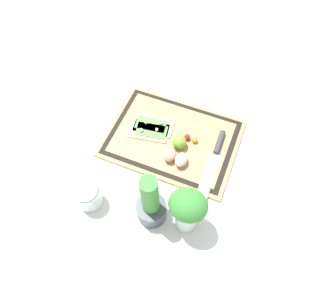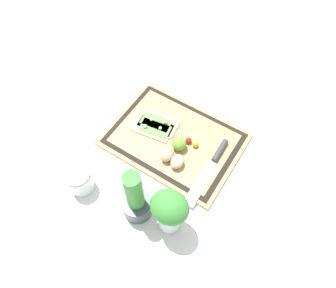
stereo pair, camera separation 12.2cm
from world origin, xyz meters
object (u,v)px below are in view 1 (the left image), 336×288
herb_pot (151,205)px  sauce_jar (88,196)px  lime (179,142)px  herb_glass (188,209)px  pizza_slice_far (149,131)px  egg_pink (181,160)px  knife (216,153)px  egg_brown (170,155)px  cherry_tomato_red (187,137)px  pizza_slice_near (153,125)px  cherry_tomato_yellow (195,140)px

herb_pot → sauce_jar: herb_pot is taller
lime → herb_glass: size_ratio=0.27×
pizza_slice_far → herb_pot: herb_pot is taller
lime → egg_pink: bearing=115.7°
knife → herb_glass: size_ratio=1.50×
egg_brown → herb_pot: size_ratio=0.23×
cherry_tomato_red → lime: bearing=66.0°
lime → cherry_tomato_red: size_ratio=2.24×
cherry_tomato_red → herb_glass: bearing=109.4°
egg_brown → cherry_tomato_red: size_ratio=2.42×
knife → egg_pink: egg_pink is taller
sauce_jar → lime: bearing=-123.7°
egg_pink → lime: lime is taller
lime → sauce_jar: bearing=56.3°
cherry_tomato_red → egg_pink: bearing=97.7°
cherry_tomato_red → herb_pot: size_ratio=0.09×
pizza_slice_near → herb_glass: herb_glass is taller
pizza_slice_near → cherry_tomato_yellow: (-0.17, 0.01, 0.01)m
egg_brown → lime: lime is taller
pizza_slice_far → egg_brown: bearing=146.0°
egg_pink → cherry_tomato_red: bearing=-82.3°
egg_brown → sauce_jar: size_ratio=0.61×
cherry_tomato_yellow → egg_brown: bearing=58.1°
cherry_tomato_red → sauce_jar: 0.42m
pizza_slice_far → herb_pot: bearing=114.9°
egg_brown → cherry_tomato_red: 0.11m
knife → cherry_tomato_yellow: (0.09, -0.02, 0.00)m
knife → sauce_jar: size_ratio=3.11×
herb_glass → pizza_slice_near: bearing=-51.0°
egg_brown → herb_glass: size_ratio=0.29×
pizza_slice_near → lime: (-0.13, 0.05, 0.02)m
knife → egg_brown: 0.17m
egg_brown → herb_glass: bearing=124.3°
cherry_tomato_yellow → pizza_slice_near: bearing=-3.0°
lime → cherry_tomato_yellow: 0.06m
cherry_tomato_red → herb_pot: bearing=88.4°
egg_pink → herb_pot: bearing=83.7°
herb_pot → egg_pink: bearing=-96.3°
egg_pink → cherry_tomato_yellow: (-0.02, -0.10, -0.01)m
egg_brown → egg_pink: 0.05m
knife → herb_pot: herb_pot is taller
knife → lime: (0.14, 0.02, 0.02)m
egg_pink → sauce_jar: 0.35m
knife → herb_pot: (0.13, 0.30, 0.06)m
pizza_slice_far → pizza_slice_near: bearing=-97.9°
pizza_slice_far → herb_glass: size_ratio=0.83×
pizza_slice_far → herb_glass: (-0.25, 0.28, 0.10)m
egg_brown → herb_glass: herb_glass is taller
knife → herb_pot: bearing=66.1°
cherry_tomato_red → sauce_jar: (0.23, 0.35, 0.01)m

